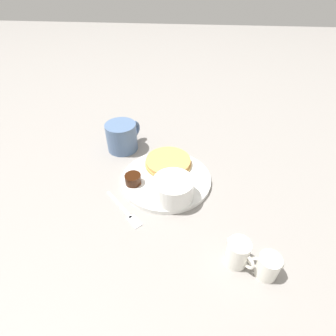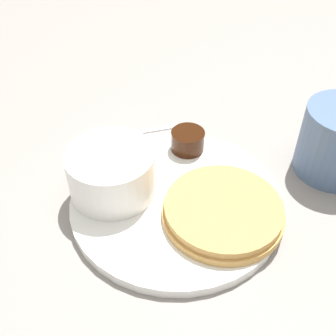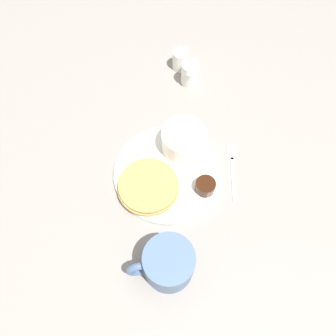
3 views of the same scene
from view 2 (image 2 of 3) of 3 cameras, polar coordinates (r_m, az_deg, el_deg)
ground_plane at (r=0.48m, az=1.09°, el=-5.02°), size 4.00×4.00×0.00m
plate at (r=0.48m, az=1.10°, el=-4.54°), size 0.24×0.24×0.01m
pancake_stack at (r=0.45m, az=7.55°, el=-5.69°), size 0.13×0.13×0.02m
bowl at (r=0.47m, az=-7.67°, el=-0.40°), size 0.10×0.10×0.05m
syrup_cup at (r=0.53m, az=2.69°, el=3.73°), size 0.04×0.04×0.03m
butter_ramekin at (r=0.48m, az=-8.32°, el=-0.21°), size 0.05×0.05×0.05m
fork at (r=0.58m, az=-5.51°, el=4.67°), size 0.11×0.11×0.00m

